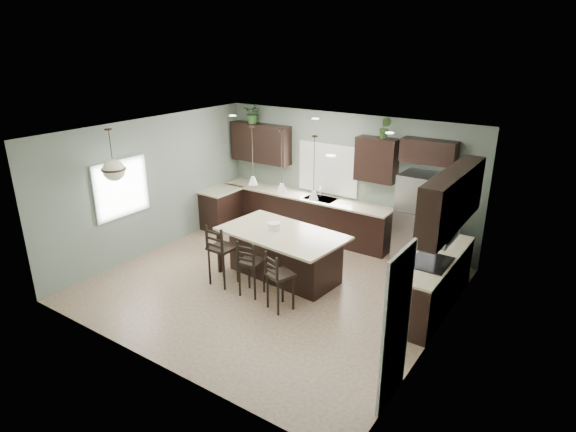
% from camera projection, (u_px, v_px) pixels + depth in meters
% --- Properties ---
extents(ground, '(6.00, 6.00, 0.00)m').
position_uv_depth(ground, '(271.00, 285.00, 8.86)').
color(ground, '#9E8466').
rests_on(ground, ground).
extents(pantry_door, '(0.04, 0.82, 2.04)m').
position_uv_depth(pantry_door, '(396.00, 328.00, 5.74)').
color(pantry_door, white).
rests_on(pantry_door, ground).
extents(window_back, '(1.35, 0.02, 1.00)m').
position_uv_depth(window_back, '(328.00, 169.00, 10.65)').
color(window_back, white).
rests_on(window_back, room_shell).
extents(window_left, '(0.02, 1.10, 1.00)m').
position_uv_depth(window_left, '(121.00, 188.00, 9.26)').
color(window_left, white).
rests_on(window_left, room_shell).
extents(left_return_cabs, '(0.60, 0.90, 0.90)m').
position_uv_depth(left_return_cabs, '(221.00, 209.00, 11.44)').
color(left_return_cabs, black).
rests_on(left_return_cabs, ground).
extents(left_return_countertop, '(0.66, 0.96, 0.04)m').
position_uv_depth(left_return_countertop, '(221.00, 190.00, 11.27)').
color(left_return_countertop, beige).
rests_on(left_return_countertop, left_return_cabs).
extents(back_lower_cabs, '(4.20, 0.60, 0.90)m').
position_uv_depth(back_lower_cabs, '(304.00, 215.00, 11.05)').
color(back_lower_cabs, black).
rests_on(back_lower_cabs, ground).
extents(back_countertop, '(4.20, 0.66, 0.04)m').
position_uv_depth(back_countertop, '(303.00, 196.00, 10.87)').
color(back_countertop, beige).
rests_on(back_countertop, back_lower_cabs).
extents(sink_inset, '(0.70, 0.45, 0.01)m').
position_uv_depth(sink_inset, '(321.00, 199.00, 10.63)').
color(sink_inset, gray).
rests_on(sink_inset, back_countertop).
extents(faucet, '(0.02, 0.02, 0.28)m').
position_uv_depth(faucet, '(320.00, 193.00, 10.56)').
color(faucet, silver).
rests_on(faucet, back_countertop).
extents(back_upper_left, '(1.55, 0.34, 0.90)m').
position_uv_depth(back_upper_left, '(261.00, 143.00, 11.31)').
color(back_upper_left, black).
rests_on(back_upper_left, room_shell).
extents(back_upper_right, '(0.85, 0.34, 0.90)m').
position_uv_depth(back_upper_right, '(377.00, 160.00, 9.76)').
color(back_upper_right, black).
rests_on(back_upper_right, room_shell).
extents(fridge_header, '(1.05, 0.34, 0.45)m').
position_uv_depth(fridge_header, '(429.00, 151.00, 9.11)').
color(fridge_header, black).
rests_on(fridge_header, room_shell).
extents(right_lower_cabs, '(0.60, 2.35, 0.90)m').
position_uv_depth(right_lower_cabs, '(434.00, 283.00, 7.96)').
color(right_lower_cabs, black).
rests_on(right_lower_cabs, ground).
extents(right_countertop, '(0.66, 2.35, 0.04)m').
position_uv_depth(right_countertop, '(436.00, 257.00, 7.81)').
color(right_countertop, beige).
rests_on(right_countertop, right_lower_cabs).
extents(cooktop, '(0.58, 0.75, 0.02)m').
position_uv_depth(cooktop, '(430.00, 262.00, 7.59)').
color(cooktop, black).
rests_on(cooktop, right_countertop).
extents(wall_oven_front, '(0.01, 0.72, 0.60)m').
position_uv_depth(wall_oven_front, '(410.00, 285.00, 7.91)').
color(wall_oven_front, gray).
rests_on(wall_oven_front, right_lower_cabs).
extents(right_upper_cabs, '(0.34, 2.35, 0.90)m').
position_uv_depth(right_upper_cabs, '(453.00, 199.00, 7.37)').
color(right_upper_cabs, black).
rests_on(right_upper_cabs, room_shell).
extents(microwave, '(0.40, 0.75, 0.40)m').
position_uv_depth(microwave, '(441.00, 228.00, 7.33)').
color(microwave, gray).
rests_on(microwave, right_upper_cabs).
extents(refrigerator, '(0.90, 0.74, 1.85)m').
position_uv_depth(refrigerator, '(421.00, 220.00, 9.40)').
color(refrigerator, '#9C9DA4').
rests_on(refrigerator, ground).
extents(kitchen_island, '(2.42, 1.52, 0.92)m').
position_uv_depth(kitchen_island, '(282.00, 255.00, 8.97)').
color(kitchen_island, black).
rests_on(kitchen_island, ground).
extents(serving_dish, '(0.24, 0.24, 0.14)m').
position_uv_depth(serving_dish, '(274.00, 226.00, 8.91)').
color(serving_dish, white).
rests_on(serving_dish, kitchen_island).
extents(bar_stool_left, '(0.45, 0.45, 1.18)m').
position_uv_depth(bar_stool_left, '(223.00, 254.00, 8.70)').
color(bar_stool_left, black).
rests_on(bar_stool_left, ground).
extents(bar_stool_center, '(0.43, 0.43, 1.05)m').
position_uv_depth(bar_stool_center, '(252.00, 267.00, 8.35)').
color(bar_stool_center, black).
rests_on(bar_stool_center, ground).
extents(bar_stool_right, '(0.49, 0.49, 1.04)m').
position_uv_depth(bar_stool_right, '(280.00, 281.00, 7.90)').
color(bar_stool_right, black).
rests_on(bar_stool_right, ground).
extents(pendant_left, '(0.17, 0.17, 1.10)m').
position_uv_depth(pendant_left, '(252.00, 156.00, 8.77)').
color(pendant_left, white).
rests_on(pendant_left, room_shell).
extents(pendant_center, '(0.17, 0.17, 1.10)m').
position_uv_depth(pendant_center, '(282.00, 162.00, 8.35)').
color(pendant_center, white).
rests_on(pendant_center, room_shell).
extents(pendant_right, '(0.17, 0.17, 1.10)m').
position_uv_depth(pendant_right, '(314.00, 168.00, 7.93)').
color(pendant_right, white).
rests_on(pendant_right, room_shell).
extents(chandelier, '(0.44, 0.44, 0.95)m').
position_uv_depth(chandelier, '(112.00, 155.00, 8.50)').
color(chandelier, '#EDE8C1').
rests_on(chandelier, room_shell).
extents(plant_back_left, '(0.48, 0.43, 0.47)m').
position_uv_depth(plant_back_left, '(253.00, 113.00, 11.14)').
color(plant_back_left, '#2A5424').
rests_on(plant_back_left, back_upper_left).
extents(plant_back_right, '(0.25, 0.21, 0.43)m').
position_uv_depth(plant_back_right, '(385.00, 128.00, 9.43)').
color(plant_back_right, '#345525').
rests_on(plant_back_right, back_upper_right).
extents(room_shell, '(6.00, 6.00, 6.00)m').
position_uv_depth(room_shell, '(270.00, 197.00, 8.27)').
color(room_shell, slate).
rests_on(room_shell, ground).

